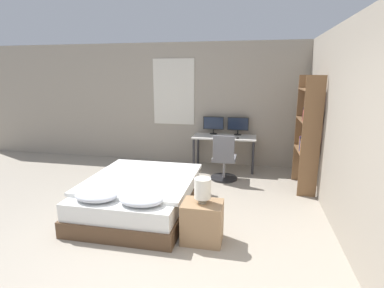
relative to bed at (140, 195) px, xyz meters
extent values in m
plane|color=#9E9384|center=(0.57, -1.30, -0.26)|extent=(20.00, 20.00, 0.00)
cube|color=#9E9384|center=(0.57, 2.73, 1.09)|extent=(12.00, 0.06, 2.70)
cube|color=silver|center=(-0.18, 2.69, 1.37)|extent=(0.95, 0.01, 1.46)
cube|color=#A3B2CC|center=(-0.18, 2.69, 1.37)|extent=(0.87, 0.01, 1.38)
cube|color=#9E9384|center=(2.74, 0.20, 1.09)|extent=(0.06, 12.00, 2.70)
cube|color=brown|center=(0.00, 0.02, -0.15)|extent=(1.50, 1.95, 0.22)
cube|color=white|center=(0.00, 0.02, 0.08)|extent=(1.44, 1.89, 0.23)
cube|color=white|center=(0.00, 0.13, 0.22)|extent=(1.54, 1.63, 0.05)
ellipsoid|color=silver|center=(-0.30, -0.71, 0.26)|extent=(0.55, 0.38, 0.13)
ellipsoid|color=silver|center=(0.30, -0.71, 0.26)|extent=(0.55, 0.38, 0.13)
cube|color=#997551|center=(1.05, -0.62, 0.00)|extent=(0.49, 0.38, 0.51)
cylinder|color=gray|center=(1.05, -0.62, 0.26)|extent=(0.10, 0.10, 0.01)
cylinder|color=gray|center=(1.05, -0.62, 0.29)|extent=(0.02, 0.02, 0.05)
cylinder|color=silver|center=(1.05, -0.62, 0.44)|extent=(0.20, 0.20, 0.25)
cube|color=beige|center=(1.02, 2.35, 0.45)|extent=(1.34, 0.62, 0.03)
cylinder|color=#2D2D33|center=(0.40, 2.09, 0.09)|extent=(0.05, 0.05, 0.69)
cylinder|color=#2D2D33|center=(1.64, 2.09, 0.09)|extent=(0.05, 0.05, 0.69)
cylinder|color=#2D2D33|center=(0.40, 2.61, 0.09)|extent=(0.05, 0.05, 0.69)
cylinder|color=#2D2D33|center=(1.64, 2.61, 0.09)|extent=(0.05, 0.05, 0.69)
cylinder|color=black|center=(0.75, 2.56, 0.47)|extent=(0.16, 0.16, 0.01)
cylinder|color=black|center=(0.75, 2.56, 0.53)|extent=(0.03, 0.03, 0.09)
cube|color=black|center=(0.75, 2.56, 0.71)|extent=(0.46, 0.03, 0.28)
cube|color=#192338|center=(0.75, 2.54, 0.71)|extent=(0.43, 0.00, 0.25)
cylinder|color=black|center=(1.29, 2.56, 0.47)|extent=(0.16, 0.16, 0.01)
cylinder|color=black|center=(1.29, 2.56, 0.53)|extent=(0.03, 0.03, 0.09)
cube|color=black|center=(1.29, 2.56, 0.71)|extent=(0.46, 0.03, 0.28)
cube|color=#192338|center=(1.29, 2.54, 0.71)|extent=(0.43, 0.00, 0.25)
cube|color=black|center=(1.02, 2.14, 0.48)|extent=(0.39, 0.13, 0.02)
ellipsoid|color=black|center=(1.30, 2.14, 0.49)|extent=(0.07, 0.05, 0.04)
cylinder|color=black|center=(1.09, 1.68, -0.24)|extent=(0.52, 0.52, 0.04)
cylinder|color=gray|center=(1.09, 1.68, -0.04)|extent=(0.05, 0.05, 0.35)
cube|color=slate|center=(1.09, 1.68, 0.17)|extent=(0.44, 0.44, 0.07)
cube|color=slate|center=(1.09, 1.48, 0.43)|extent=(0.40, 0.05, 0.45)
cube|color=brown|center=(2.54, 1.10, 0.75)|extent=(0.30, 0.02, 2.01)
cube|color=brown|center=(2.54, 1.91, 0.75)|extent=(0.30, 0.02, 2.01)
cube|color=brown|center=(2.54, 1.51, 0.45)|extent=(0.30, 0.79, 0.02)
cube|color=brown|center=(2.54, 1.51, 0.99)|extent=(0.30, 0.79, 0.02)
cube|color=brown|center=(2.54, 1.51, 1.51)|extent=(0.30, 0.79, 0.02)
cube|color=#B2332D|center=(2.54, 1.14, 0.58)|extent=(0.25, 0.03, 0.24)
cube|color=#B2332D|center=(2.54, 1.18, 0.55)|extent=(0.25, 0.04, 0.18)
cube|color=#7A387F|center=(2.54, 1.23, 0.55)|extent=(0.25, 0.03, 0.18)
cube|color=gold|center=(2.54, 1.27, 0.56)|extent=(0.25, 0.03, 0.20)
cube|color=orange|center=(2.54, 1.31, 0.57)|extent=(0.25, 0.04, 0.23)
cube|color=#2D4784|center=(2.54, 1.37, 0.55)|extent=(0.25, 0.04, 0.19)
cube|color=#28282D|center=(2.54, 1.41, 0.59)|extent=(0.25, 0.04, 0.26)
cube|color=#7A387F|center=(2.54, 1.46, 0.58)|extent=(0.25, 0.04, 0.25)
cube|color=gold|center=(2.54, 1.51, 0.56)|extent=(0.25, 0.03, 0.20)
cube|color=#B2332D|center=(2.54, 1.14, 1.10)|extent=(0.25, 0.04, 0.20)
cube|color=#BCB29E|center=(2.54, 1.19, 1.11)|extent=(0.25, 0.02, 0.22)
cube|color=#B2332D|center=(2.54, 1.22, 1.13)|extent=(0.25, 0.03, 0.27)
cube|color=#7A387F|center=(2.54, 1.26, 1.13)|extent=(0.25, 0.03, 0.26)
cube|color=#B2332D|center=(2.54, 1.31, 1.09)|extent=(0.25, 0.04, 0.19)
cube|color=#28282D|center=(2.54, 1.35, 1.11)|extent=(0.25, 0.02, 0.22)
camera|label=1|loc=(1.61, -3.93, 1.77)|focal=28.00mm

